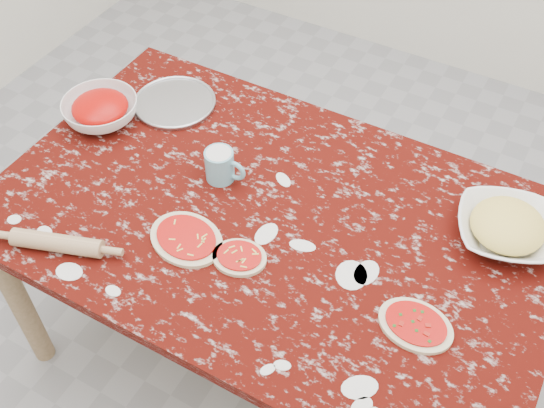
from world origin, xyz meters
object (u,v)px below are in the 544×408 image
at_px(pizza_tray, 175,103).
at_px(cheese_bowl, 506,230).
at_px(rolling_pin, 57,243).
at_px(flour_mug, 221,165).
at_px(sauce_bowl, 101,111).
at_px(worktable, 272,234).

bearing_deg(pizza_tray, cheese_bowl, -1.71).
bearing_deg(rolling_pin, pizza_tray, 96.68).
relative_size(flour_mug, rolling_pin, 0.51).
bearing_deg(sauce_bowl, flour_mug, -4.24).
distance_m(worktable, flour_mug, 0.25).
height_order(cheese_bowl, flour_mug, flour_mug).
height_order(cheese_bowl, rolling_pin, cheese_bowl).
bearing_deg(cheese_bowl, sauce_bowl, -173.49).
bearing_deg(worktable, sauce_bowl, 172.15).
bearing_deg(worktable, pizza_tray, 152.45).
relative_size(worktable, sauce_bowl, 6.58).
relative_size(cheese_bowl, flour_mug, 2.08).
distance_m(sauce_bowl, cheese_bowl, 1.29).
bearing_deg(flour_mug, cheese_bowl, 12.78).
bearing_deg(cheese_bowl, worktable, -158.01).
distance_m(worktable, pizza_tray, 0.60).
height_order(pizza_tray, sauce_bowl, sauce_bowl).
xyz_separation_m(pizza_tray, flour_mug, (0.32, -0.22, 0.05)).
bearing_deg(pizza_tray, rolling_pin, -83.32).
relative_size(pizza_tray, rolling_pin, 1.06).
bearing_deg(flour_mug, rolling_pin, -118.60).
height_order(worktable, sauce_bowl, sauce_bowl).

